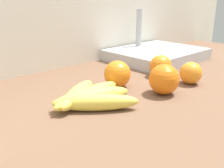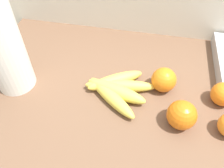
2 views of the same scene
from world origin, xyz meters
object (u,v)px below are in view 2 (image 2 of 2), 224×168
(orange_back_right, at_px, (223,94))
(paper_towel_roll, at_px, (2,47))
(banana_bunch, at_px, (116,89))
(orange_back_left, at_px, (182,115))
(orange_front, at_px, (164,80))

(orange_back_right, height_order, paper_towel_roll, paper_towel_roll)
(orange_back_right, bearing_deg, banana_bunch, -175.01)
(banana_bunch, height_order, paper_towel_roll, paper_towel_roll)
(banana_bunch, relative_size, paper_towel_roll, 0.69)
(paper_towel_roll, bearing_deg, orange_back_right, 4.27)
(orange_back_left, distance_m, orange_back_right, 0.16)
(orange_front, height_order, paper_towel_roll, paper_towel_roll)
(orange_back_left, height_order, paper_towel_roll, paper_towel_roll)
(banana_bunch, distance_m, orange_back_left, 0.21)
(banana_bunch, distance_m, orange_back_right, 0.31)
(paper_towel_roll, bearing_deg, banana_bunch, 3.57)
(banana_bunch, xyz_separation_m, orange_back_left, (0.19, -0.07, 0.02))
(banana_bunch, height_order, orange_back_right, orange_back_right)
(banana_bunch, xyz_separation_m, orange_back_right, (0.31, 0.03, 0.01))
(paper_towel_roll, bearing_deg, orange_back_left, -6.08)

